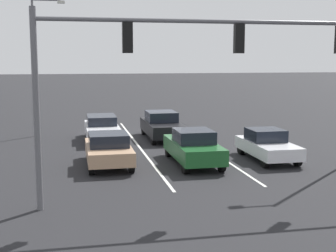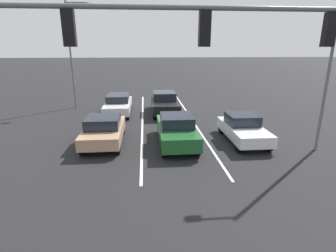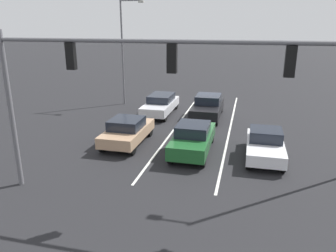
# 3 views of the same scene
# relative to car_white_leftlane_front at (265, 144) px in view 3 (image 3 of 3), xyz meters

# --- Properties ---
(ground_plane) EXTENTS (240.00, 240.00, 0.00)m
(ground_plane) POSITION_rel_car_white_leftlane_front_xyz_m (3.73, -7.90, -0.71)
(ground_plane) COLOR black
(lane_stripe_left_divider) EXTENTS (0.12, 18.38, 0.01)m
(lane_stripe_left_divider) POSITION_rel_car_white_leftlane_front_xyz_m (1.98, -4.71, -0.71)
(lane_stripe_left_divider) COLOR silver
(lane_stripe_left_divider) RESTS_ON ground_plane
(lane_stripe_center_divider) EXTENTS (0.12, 18.38, 0.01)m
(lane_stripe_center_divider) POSITION_rel_car_white_leftlane_front_xyz_m (5.47, -4.71, -0.71)
(lane_stripe_center_divider) COLOR silver
(lane_stripe_center_divider) RESTS_ON ground_plane
(car_white_leftlane_front) EXTENTS (1.79, 4.08, 1.44)m
(car_white_leftlane_front) POSITION_rel_car_white_leftlane_front_xyz_m (0.00, 0.00, 0.00)
(car_white_leftlane_front) COLOR silver
(car_white_leftlane_front) RESTS_ON ground_plane
(car_tan_rightlane_front) EXTENTS (1.92, 4.25, 1.48)m
(car_tan_rightlane_front) POSITION_rel_car_white_leftlane_front_xyz_m (7.45, -0.26, 0.05)
(car_tan_rightlane_front) COLOR tan
(car_tan_rightlane_front) RESTS_ON ground_plane
(car_darkgreen_midlane_front) EXTENTS (1.84, 4.61, 1.57)m
(car_darkgreen_midlane_front) POSITION_rel_car_white_leftlane_front_xyz_m (3.65, 0.14, 0.08)
(car_darkgreen_midlane_front) COLOR #1E5928
(car_darkgreen_midlane_front) RESTS_ON ground_plane
(car_black_midlane_second) EXTENTS (1.93, 4.80, 1.62)m
(car_black_midlane_second) POSITION_rel_car_white_leftlane_front_xyz_m (3.76, -6.75, 0.10)
(car_black_midlane_second) COLOR black
(car_black_midlane_second) RESTS_ON ground_plane
(car_silver_rightlane_second) EXTENTS (1.85, 4.78, 1.45)m
(car_silver_rightlane_second) POSITION_rel_car_white_leftlane_front_xyz_m (7.31, -6.89, 0.04)
(car_silver_rightlane_second) COLOR silver
(car_silver_rightlane_second) RESTS_ON ground_plane
(traffic_signal_gantry) EXTENTS (12.76, 0.37, 6.31)m
(traffic_signal_gantry) POSITION_rel_car_white_leftlane_front_xyz_m (5.73, 5.46, 4.13)
(traffic_signal_gantry) COLOR slate
(traffic_signal_gantry) RESTS_ON ground_plane
(street_lamp_right_shoulder) EXTENTS (1.98, 0.24, 8.36)m
(street_lamp_right_shoulder) POSITION_rel_car_white_leftlane_front_xyz_m (10.93, -9.27, 4.09)
(street_lamp_right_shoulder) COLOR slate
(street_lamp_right_shoulder) RESTS_ON ground_plane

